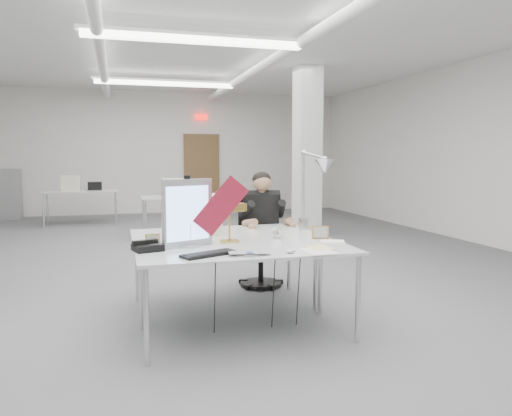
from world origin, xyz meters
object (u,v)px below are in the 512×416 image
at_px(monitor, 188,213).
at_px(desk_main, 246,250).
at_px(architect_lamp, 313,190).
at_px(bankers_lamp, 229,223).
at_px(office_chair, 261,239).
at_px(beige_monitor, 201,214).
at_px(desk_phone, 148,247).
at_px(seated_person, 262,210).
at_px(laptop, 250,254).

bearing_deg(monitor, desk_main, -47.33).
bearing_deg(architect_lamp, monitor, -164.37).
relative_size(bankers_lamp, architect_lamp, 0.40).
xyz_separation_m(desk_main, bankers_lamp, (-0.07, 0.33, 0.18)).
relative_size(office_chair, beige_monitor, 2.75).
xyz_separation_m(desk_main, monitor, (-0.45, 0.21, 0.30)).
relative_size(bankers_lamp, desk_phone, 1.57).
bearing_deg(desk_phone, seated_person, 29.48).
distance_m(seated_person, beige_monitor, 0.97).
height_order(seated_person, monitor, seated_person).
relative_size(desk_main, desk_phone, 8.18).
bearing_deg(beige_monitor, bankers_lamp, -60.28).
bearing_deg(desk_main, beige_monitor, 103.46).
xyz_separation_m(seated_person, beige_monitor, (-0.80, -0.55, 0.05)).
bearing_deg(bankers_lamp, monitor, -178.91).
bearing_deg(laptop, seated_person, 77.84).
bearing_deg(bankers_lamp, laptop, -104.40).
xyz_separation_m(desk_main, laptop, (-0.05, -0.33, 0.03)).
distance_m(desk_main, seated_person, 1.59).
distance_m(desk_main, laptop, 0.33).
distance_m(desk_phone, beige_monitor, 1.01).
bearing_deg(desk_phone, desk_main, -23.20).
xyz_separation_m(office_chair, desk_phone, (-1.37, -1.42, 0.23)).
bearing_deg(monitor, laptop, -75.41).
xyz_separation_m(desk_main, architect_lamp, (0.84, 0.63, 0.44)).
xyz_separation_m(desk_main, office_chair, (0.57, 1.53, -0.19)).
height_order(monitor, laptop, monitor).
distance_m(laptop, architect_lamp, 1.37).
height_order(monitor, beige_monitor, monitor).
bearing_deg(laptop, monitor, 133.60).
bearing_deg(architect_lamp, beige_monitor, 162.24).
height_order(desk_main, beige_monitor, beige_monitor).
height_order(office_chair, laptop, office_chair).
bearing_deg(architect_lamp, desk_main, -145.52).
bearing_deg(bankers_lamp, beige_monitor, 88.91).
height_order(office_chair, bankers_lamp, office_chair).
distance_m(desk_main, bankers_lamp, 0.38).
bearing_deg(beige_monitor, desk_main, -61.50).
relative_size(monitor, beige_monitor, 1.41).
bearing_deg(beige_monitor, architect_lamp, -0.69).
bearing_deg(laptop, architect_lamp, 53.67).
height_order(monitor, bankers_lamp, monitor).
relative_size(desk_main, architect_lamp, 2.10).
xyz_separation_m(seated_person, monitor, (-1.03, -1.27, 0.14)).
height_order(desk_main, desk_phone, desk_phone).
xyz_separation_m(office_chair, seated_person, (0.00, -0.05, 0.34)).
bearing_deg(desk_main, desk_phone, 172.49).
xyz_separation_m(office_chair, beige_monitor, (-0.80, -0.60, 0.39)).
relative_size(monitor, laptop, 1.78).
distance_m(bankers_lamp, beige_monitor, 0.62).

